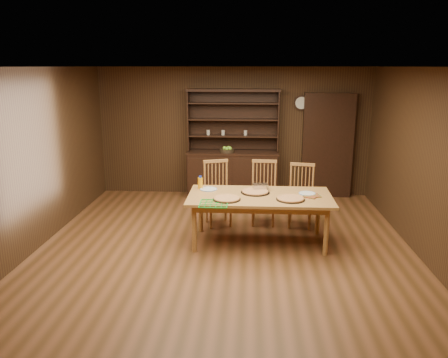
# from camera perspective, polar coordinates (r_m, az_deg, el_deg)

# --- Properties ---
(floor) EXTENTS (6.00, 6.00, 0.00)m
(floor) POSITION_cam_1_polar(r_m,az_deg,el_deg) (6.44, 0.04, -9.34)
(floor) COLOR brown
(floor) RESTS_ON ground
(room_shell) EXTENTS (6.00, 6.00, 6.00)m
(room_shell) POSITION_cam_1_polar(r_m,az_deg,el_deg) (5.98, 0.05, 4.61)
(room_shell) COLOR silver
(room_shell) RESTS_ON floor
(china_hutch) EXTENTS (1.84, 0.52, 2.17)m
(china_hutch) POSITION_cam_1_polar(r_m,az_deg,el_deg) (8.87, 1.14, 1.42)
(china_hutch) COLOR black
(china_hutch) RESTS_ON floor
(doorway) EXTENTS (1.00, 0.18, 2.10)m
(doorway) POSITION_cam_1_polar(r_m,az_deg,el_deg) (9.05, 13.34, 4.23)
(doorway) COLOR black
(doorway) RESTS_ON floor
(wall_clock) EXTENTS (0.30, 0.05, 0.30)m
(wall_clock) POSITION_cam_1_polar(r_m,az_deg,el_deg) (8.92, 10.07, 9.77)
(wall_clock) COLOR black
(wall_clock) RESTS_ON room_shell
(dining_table) EXTENTS (2.12, 1.06, 0.75)m
(dining_table) POSITION_cam_1_polar(r_m,az_deg,el_deg) (6.52, 4.68, -2.72)
(dining_table) COLOR #AF7C3D
(dining_table) RESTS_ON floor
(chair_left) EXTENTS (0.56, 0.54, 1.09)m
(chair_left) POSITION_cam_1_polar(r_m,az_deg,el_deg) (7.35, -0.90, -1.51)
(chair_left) COLOR #AD693B
(chair_left) RESTS_ON floor
(chair_center) EXTENTS (0.46, 0.44, 1.08)m
(chair_center) POSITION_cam_1_polar(r_m,az_deg,el_deg) (7.43, 5.21, -1.44)
(chair_center) COLOR #AD693B
(chair_center) RESTS_ON floor
(chair_right) EXTENTS (0.49, 0.48, 1.05)m
(chair_right) POSITION_cam_1_polar(r_m,az_deg,el_deg) (7.39, 10.02, -1.81)
(chair_right) COLOR #AD693B
(chair_right) RESTS_ON floor
(pizza_left) EXTENTS (0.40, 0.40, 0.04)m
(pizza_left) POSITION_cam_1_polar(r_m,az_deg,el_deg) (6.26, 0.35, -2.56)
(pizza_left) COLOR black
(pizza_left) RESTS_ON dining_table
(pizza_right) EXTENTS (0.41, 0.41, 0.04)m
(pizza_right) POSITION_cam_1_polar(r_m,az_deg,el_deg) (6.33, 8.69, -2.55)
(pizza_right) COLOR black
(pizza_right) RESTS_ON dining_table
(pizza_center) EXTENTS (0.44, 0.44, 0.04)m
(pizza_center) POSITION_cam_1_polar(r_m,az_deg,el_deg) (6.62, 4.11, -1.66)
(pizza_center) COLOR black
(pizza_center) RESTS_ON dining_table
(cooling_rack) EXTENTS (0.42, 0.42, 0.02)m
(cooling_rack) POSITION_cam_1_polar(r_m,az_deg,el_deg) (6.07, -1.35, -3.20)
(cooling_rack) COLOR #0C9E26
(cooling_rack) RESTS_ON dining_table
(plate_left) EXTENTS (0.27, 0.27, 0.02)m
(plate_left) POSITION_cam_1_polar(r_m,az_deg,el_deg) (6.77, -2.04, -1.32)
(plate_left) COLOR beige
(plate_left) RESTS_ON dining_table
(plate_right) EXTENTS (0.25, 0.25, 0.02)m
(plate_right) POSITION_cam_1_polar(r_m,az_deg,el_deg) (6.66, 10.79, -1.86)
(plate_right) COLOR beige
(plate_right) RESTS_ON dining_table
(foil_dish) EXTENTS (0.25, 0.20, 0.09)m
(foil_dish) POSITION_cam_1_polar(r_m,az_deg,el_deg) (6.77, 4.76, -1.03)
(foil_dish) COLOR white
(foil_dish) RESTS_ON dining_table
(juice_bottle) EXTENTS (0.08, 0.08, 0.21)m
(juice_bottle) POSITION_cam_1_polar(r_m,az_deg,el_deg) (6.81, -3.11, -0.51)
(juice_bottle) COLOR orange
(juice_bottle) RESTS_ON dining_table
(pot_holder_a) EXTENTS (0.22, 0.22, 0.01)m
(pot_holder_a) POSITION_cam_1_polar(r_m,az_deg,el_deg) (6.57, 11.57, -2.13)
(pot_holder_a) COLOR red
(pot_holder_a) RESTS_ON dining_table
(pot_holder_b) EXTENTS (0.26, 0.26, 0.01)m
(pot_holder_b) POSITION_cam_1_polar(r_m,az_deg,el_deg) (6.52, 11.23, -2.24)
(pot_holder_b) COLOR red
(pot_holder_b) RESTS_ON dining_table
(fruit_bowl) EXTENTS (0.29, 0.29, 0.12)m
(fruit_bowl) POSITION_cam_1_polar(r_m,az_deg,el_deg) (8.73, 0.41, 3.81)
(fruit_bowl) COLOR black
(fruit_bowl) RESTS_ON china_hutch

